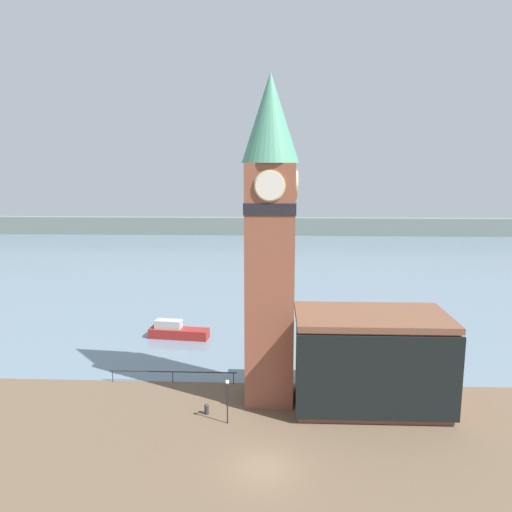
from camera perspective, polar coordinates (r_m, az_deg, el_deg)
The scene contains 9 objects.
ground_plane at distance 35.09m, azimuth 0.87°, elevation -23.03°, with size 160.00×160.00×0.00m, color brown.
water at distance 103.99m, azimuth 1.94°, elevation -0.53°, with size 160.00×120.00×0.00m.
far_shoreline at distance 143.18m, azimuth 2.07°, elevation 3.41°, with size 180.00×3.00×5.00m.
pier_railing at distance 46.67m, azimuth -9.51°, elevation -13.02°, with size 11.60×0.08×1.09m.
clock_tower at distance 39.57m, azimuth 1.60°, elevation 2.56°, with size 4.46×4.46×26.30m.
pier_building at distance 42.08m, azimuth 12.94°, elevation -11.51°, with size 12.23×7.16×7.69m.
boat_near at distance 58.15m, azimuth -9.04°, elevation -8.49°, with size 6.95×2.60×2.04m.
mooring_bollard_near at distance 41.23m, azimuth -5.67°, elevation -16.95°, with size 0.37×0.37×0.85m.
lamp_post at distance 38.92m, azimuth -3.31°, elevation -15.33°, with size 0.32×0.32×3.49m.
Camera 1 is at (0.73, -29.37, 19.19)m, focal length 35.00 mm.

